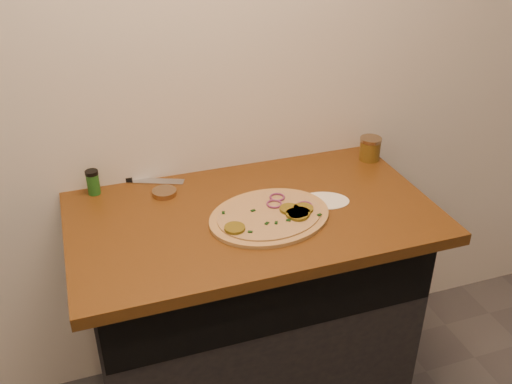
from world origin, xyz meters
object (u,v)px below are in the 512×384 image
object	(u,v)px
pizza	(272,215)
chefs_knife	(135,180)
salsa_jar	(370,148)
spice_shaker	(93,182)

from	to	relation	value
pizza	chefs_knife	bearing A→B (deg)	134.18
pizza	salsa_jar	world-z (taller)	salsa_jar
pizza	spice_shaker	xyz separation A→B (m)	(-0.53, 0.35, 0.03)
pizza	chefs_knife	world-z (taller)	pizza
chefs_knife	salsa_jar	bearing A→B (deg)	-7.22
salsa_jar	chefs_knife	bearing A→B (deg)	172.78
pizza	chefs_knife	size ratio (longest dim) A/B	1.65
pizza	spice_shaker	size ratio (longest dim) A/B	5.34
salsa_jar	spice_shaker	xyz separation A→B (m)	(-1.03, 0.07, -0.00)
pizza	salsa_jar	size ratio (longest dim) A/B	5.26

